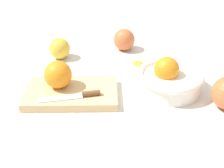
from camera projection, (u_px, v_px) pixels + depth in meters
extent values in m
plane|color=silver|center=(123.00, 79.00, 0.88)|extent=(2.40, 2.40, 0.00)
cylinder|color=white|center=(170.00, 83.00, 0.81)|extent=(0.17, 0.17, 0.05)
torus|color=white|center=(170.00, 75.00, 0.80)|extent=(0.18, 0.18, 0.02)
sphere|color=orange|center=(167.00, 69.00, 0.80)|extent=(0.07, 0.07, 0.07)
cube|color=#DBB77F|center=(71.00, 93.00, 0.79)|extent=(0.24, 0.15, 0.02)
sphere|color=orange|center=(58.00, 75.00, 0.78)|extent=(0.07, 0.07, 0.07)
cube|color=silver|center=(60.00, 98.00, 0.75)|extent=(0.11, 0.04, 0.00)
cylinder|color=brown|center=(91.00, 93.00, 0.76)|extent=(0.05, 0.02, 0.01)
sphere|color=gold|center=(60.00, 49.00, 0.98)|extent=(0.07, 0.07, 0.07)
sphere|color=#CC6638|center=(124.00, 40.00, 1.04)|extent=(0.07, 0.07, 0.07)
ellipsoid|color=orange|center=(139.00, 63.00, 0.96)|extent=(0.06, 0.06, 0.01)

